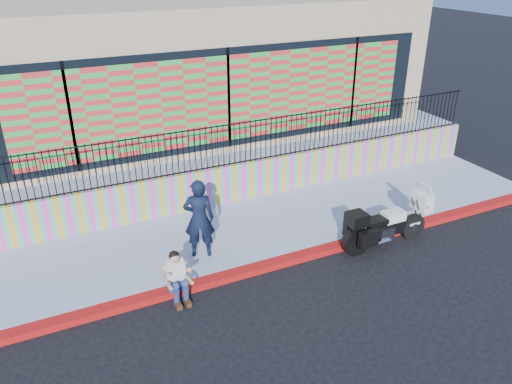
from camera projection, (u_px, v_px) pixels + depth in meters
ground at (299, 260)px, 11.76m from camera, size 90.00×90.00×0.00m
red_curb at (299, 257)px, 11.72m from camera, size 16.00×0.30×0.15m
sidewalk at (267, 226)px, 13.06m from camera, size 16.00×3.00×0.15m
mural_wall at (242, 181)px, 14.09m from camera, size 16.00×0.20×1.10m
metal_fence at (242, 143)px, 13.59m from camera, size 15.80×0.04×1.20m
elevated_platform at (186, 130)px, 18.27m from camera, size 16.00×10.00×1.25m
storefront_building at (183, 59)px, 16.94m from camera, size 14.00×8.06×4.00m
police_motorcycle at (385, 224)px, 12.04m from camera, size 2.38×0.79×1.48m
police_officer at (199, 219)px, 11.28m from camera, size 0.81×0.67×1.91m
seated_man at (178, 281)px, 10.25m from camera, size 0.54×0.71×1.06m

